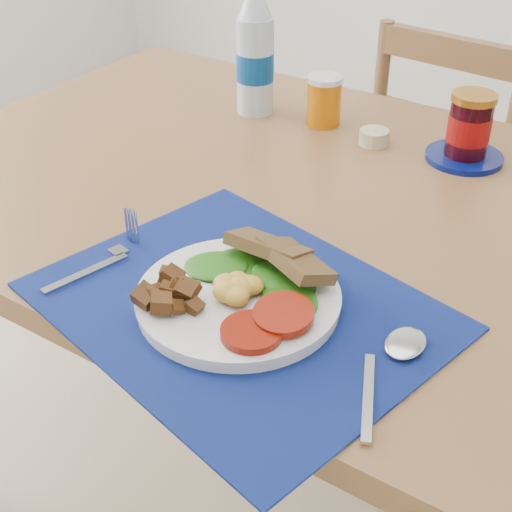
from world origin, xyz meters
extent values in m
cube|color=brown|center=(0.00, 0.20, 0.73)|extent=(1.40, 0.90, 0.04)
cylinder|color=brown|center=(-0.64, 0.59, 0.35)|extent=(0.06, 0.06, 0.71)
cube|color=brown|center=(0.01, 0.98, 0.39)|extent=(0.42, 0.40, 0.04)
cylinder|color=brown|center=(-0.14, 1.14, 0.19)|extent=(0.03, 0.03, 0.37)
cylinder|color=brown|center=(0.15, 0.81, 0.19)|extent=(0.03, 0.03, 0.37)
cylinder|color=brown|center=(-0.17, 0.84, 0.19)|extent=(0.03, 0.03, 0.37)
cube|color=brown|center=(-0.01, 0.81, 0.81)|extent=(0.35, 0.06, 0.44)
cube|color=black|center=(0.06, -0.10, 0.75)|extent=(0.55, 0.47, 0.00)
cylinder|color=silver|center=(0.06, -0.10, 0.76)|extent=(0.25, 0.25, 0.02)
ellipsoid|color=gold|center=(0.07, -0.11, 0.78)|extent=(0.06, 0.05, 0.03)
cylinder|color=#941005|center=(0.13, -0.14, 0.78)|extent=(0.07, 0.07, 0.01)
ellipsoid|color=#0A3807|center=(0.07, -0.07, 0.78)|extent=(0.13, 0.08, 0.01)
cube|color=brown|center=(0.08, -0.03, 0.80)|extent=(0.11, 0.08, 0.04)
cube|color=#B2B5BA|center=(-0.14, -0.16, 0.76)|extent=(0.04, 0.13, 0.00)
cube|color=#B2B5BA|center=(-0.14, -0.08, 0.76)|extent=(0.04, 0.07, 0.00)
cube|color=#B2B5BA|center=(0.27, -0.16, 0.76)|extent=(0.06, 0.12, 0.00)
ellipsoid|color=#B2B5BA|center=(0.27, -0.07, 0.76)|extent=(0.05, 0.06, 0.01)
cylinder|color=#ADBFCC|center=(-0.26, 0.43, 0.84)|extent=(0.07, 0.07, 0.18)
cylinder|color=navy|center=(-0.26, 0.43, 0.84)|extent=(0.07, 0.07, 0.05)
cone|color=#ADBFCC|center=(-0.26, 0.43, 0.95)|extent=(0.06, 0.06, 0.04)
cylinder|color=#C16005|center=(-0.12, 0.45, 0.79)|extent=(0.06, 0.06, 0.09)
cylinder|color=#BCB189|center=(0.00, 0.42, 0.76)|extent=(0.05, 0.05, 0.03)
cylinder|color=#051057|center=(0.16, 0.45, 0.76)|extent=(0.13, 0.13, 0.01)
cylinder|color=black|center=(0.16, 0.45, 0.81)|extent=(0.07, 0.07, 0.10)
cylinder|color=maroon|center=(0.16, 0.45, 0.81)|extent=(0.07, 0.07, 0.05)
cylinder|color=#A2661B|center=(0.16, 0.45, 0.86)|extent=(0.08, 0.08, 0.01)
camera|label=1|loc=(0.47, -0.68, 1.30)|focal=50.00mm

